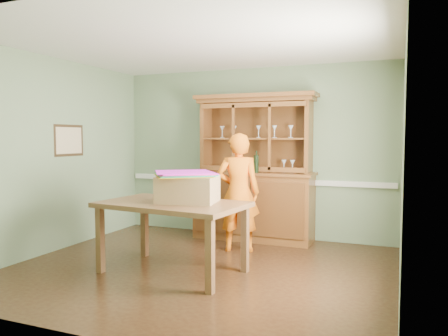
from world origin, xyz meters
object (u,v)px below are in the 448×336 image
at_px(person, 238,192).
at_px(dining_table, 172,210).
at_px(cardboard_box, 188,189).
at_px(china_hutch, 254,189).

bearing_deg(person, dining_table, 55.47).
relative_size(dining_table, cardboard_box, 2.69).
bearing_deg(dining_table, person, 79.13).
xyz_separation_m(dining_table, cardboard_box, (0.17, 0.07, 0.25)).
bearing_deg(dining_table, cardboard_box, 28.11).
bearing_deg(person, cardboard_box, 62.52).
xyz_separation_m(china_hutch, cardboard_box, (-0.18, -1.92, 0.20)).
relative_size(china_hutch, cardboard_box, 3.43).
height_order(china_hutch, cardboard_box, china_hutch).
bearing_deg(china_hutch, person, -88.15).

